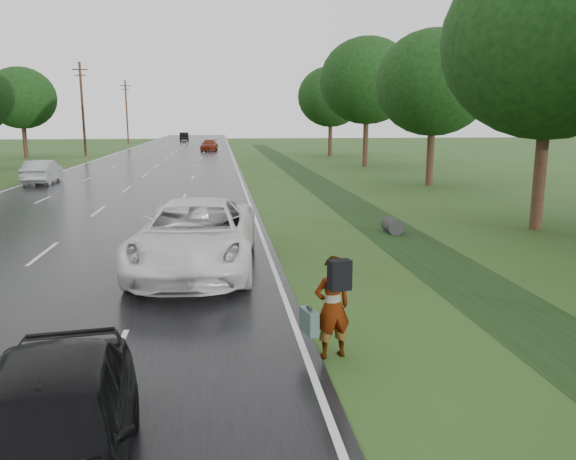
% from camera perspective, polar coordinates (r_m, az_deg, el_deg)
% --- Properties ---
extents(road, '(14.00, 180.00, 0.04)m').
position_cam_1_polar(road, '(54.67, -12.65, 6.75)').
color(road, black).
rests_on(road, ground).
extents(edge_stripe_east, '(0.12, 180.00, 0.01)m').
position_cam_1_polar(edge_stripe_east, '(54.42, -5.51, 6.98)').
color(edge_stripe_east, silver).
rests_on(edge_stripe_east, road).
extents(edge_stripe_west, '(0.12, 180.00, 0.01)m').
position_cam_1_polar(edge_stripe_west, '(55.73, -19.62, 6.49)').
color(edge_stripe_west, silver).
rests_on(edge_stripe_west, road).
extents(center_line, '(0.12, 180.00, 0.01)m').
position_cam_1_polar(center_line, '(54.67, -12.65, 6.78)').
color(center_line, silver).
rests_on(center_line, road).
extents(drainage_ditch, '(2.20, 120.00, 0.56)m').
position_cam_1_polar(drainage_ditch, '(28.91, 5.39, 3.23)').
color(drainage_ditch, black).
rests_on(drainage_ditch, ground).
extents(utility_pole_far, '(1.60, 0.26, 10.00)m').
position_cam_1_polar(utility_pole_far, '(65.90, -20.15, 11.58)').
color(utility_pole_far, '#362016').
rests_on(utility_pole_far, ground).
extents(utility_pole_distant, '(1.60, 0.26, 10.00)m').
position_cam_1_polar(utility_pole_distant, '(95.38, -16.07, 11.51)').
color(utility_pole_distant, '#362016').
rests_on(utility_pole_distant, ground).
extents(tree_east_b, '(7.60, 7.60, 10.11)m').
position_cam_1_polar(tree_east_b, '(22.66, 25.19, 16.91)').
color(tree_east_b, '#362016').
rests_on(tree_east_b, ground).
extents(tree_east_c, '(7.00, 7.00, 9.29)m').
position_cam_1_polar(tree_east_c, '(35.71, 14.59, 14.26)').
color(tree_east_c, '#362016').
rests_on(tree_east_c, ground).
extents(tree_east_d, '(8.00, 8.00, 10.76)m').
position_cam_1_polar(tree_east_d, '(48.97, 8.04, 14.78)').
color(tree_east_d, '#362016').
rests_on(tree_east_d, ground).
extents(tree_east_f, '(7.20, 7.20, 9.62)m').
position_cam_1_polar(tree_east_f, '(62.49, 4.37, 13.35)').
color(tree_east_f, '#362016').
rests_on(tree_east_f, ground).
extents(tree_west_f, '(7.00, 7.00, 9.29)m').
position_cam_1_polar(tree_west_f, '(65.47, -25.48, 12.01)').
color(tree_west_f, '#362016').
rests_on(tree_west_f, ground).
extents(pedestrian, '(0.90, 0.69, 1.80)m').
position_cam_1_polar(pedestrian, '(9.61, 4.42, -7.69)').
color(pedestrian, '#A5998C').
rests_on(pedestrian, ground).
extents(white_pickup, '(3.58, 6.87, 1.85)m').
position_cam_1_polar(white_pickup, '(15.24, -9.34, -0.55)').
color(white_pickup, white).
rests_on(white_pickup, road).
extents(dark_sedan, '(2.36, 4.68, 1.53)m').
position_cam_1_polar(dark_sedan, '(6.73, -23.24, -18.48)').
color(dark_sedan, black).
rests_on(dark_sedan, road).
extents(silver_sedan, '(1.71, 4.48, 1.46)m').
position_cam_1_polar(silver_sedan, '(38.73, -23.70, 5.46)').
color(silver_sedan, '#94969C').
rests_on(silver_sedan, road).
extents(far_car_red, '(2.34, 4.87, 1.37)m').
position_cam_1_polar(far_car_red, '(72.79, -8.01, 8.52)').
color(far_car_red, maroon).
rests_on(far_car_red, road).
extents(far_car_dark, '(1.79, 4.68, 1.52)m').
position_cam_1_polar(far_car_dark, '(107.24, -10.50, 9.33)').
color(far_car_dark, black).
rests_on(far_car_dark, road).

